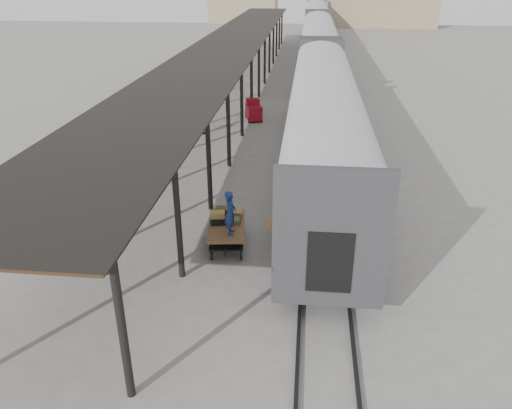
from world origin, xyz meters
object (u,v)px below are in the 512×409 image
Objects in this scene: baggage_cart at (227,230)px; luggage_tug at (254,111)px; pedestrian at (202,121)px; porter at (230,213)px.

baggage_cart is 1.51× the size of luggage_tug.
pedestrian reaches higher than luggage_tug.
baggage_cart is 13.51m from pedestrian.
baggage_cart is 1.53× the size of pedestrian.
porter reaches higher than pedestrian.
porter is (0.25, -0.65, 0.99)m from baggage_cart.
pedestrian is (-2.74, -3.41, 0.23)m from luggage_tug.
porter is at bearing -102.69° from luggage_tug.
pedestrian is at bearing -145.17° from luggage_tug.
luggage_tug is at bearing -115.82° from pedestrian.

